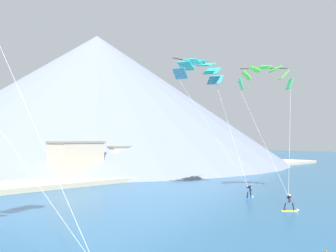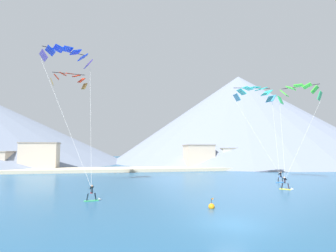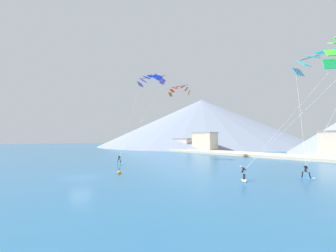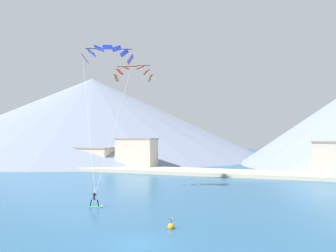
# 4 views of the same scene
# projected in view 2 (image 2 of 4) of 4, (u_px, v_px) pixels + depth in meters

# --- Properties ---
(ground_plane) EXTENTS (400.00, 400.00, 0.00)m
(ground_plane) POSITION_uv_depth(u_px,v_px,m) (229.00, 224.00, 18.39)
(ground_plane) COLOR #23567F
(kitesurfer_near_lead) EXTENTS (1.78, 0.84, 1.72)m
(kitesurfer_near_lead) POSITION_uv_depth(u_px,v_px,m) (94.00, 196.00, 26.70)
(kitesurfer_near_lead) COLOR #33B266
(kitesurfer_near_lead) RESTS_ON ground
(kitesurfer_near_trail) EXTENTS (1.77, 0.65, 1.79)m
(kitesurfer_near_trail) POSITION_uv_depth(u_px,v_px,m) (282.00, 179.00, 41.89)
(kitesurfer_near_trail) COLOR #337FDB
(kitesurfer_near_trail) RESTS_ON ground
(kitesurfer_mid_center) EXTENTS (1.47, 1.55, 1.76)m
(kitesurfer_mid_center) POSITION_uv_depth(u_px,v_px,m) (287.00, 185.00, 34.23)
(kitesurfer_mid_center) COLOR yellow
(kitesurfer_mid_center) RESTS_ON ground
(parafoil_kite_near_lead) EXTENTS (8.51, 12.77, 18.49)m
(parafoil_kite_near_lead) POSITION_uv_depth(u_px,v_px,m) (67.00, 55.00, 37.72)
(parafoil_kite_near_lead) COLOR #5E43AF
(parafoil_kite_near_trail) EXTENTS (8.17, 8.84, 16.07)m
(parafoil_kite_near_trail) POSITION_uv_depth(u_px,v_px,m) (254.00, 92.00, 50.72)
(parafoil_kite_near_trail) COLOR teal
(parafoil_kite_mid_center) EXTENTS (11.02, 10.25, 14.78)m
(parafoil_kite_mid_center) POSITION_uv_depth(u_px,v_px,m) (299.00, 91.00, 44.24)
(parafoil_kite_mid_center) COLOR #21BC60
(parafoil_kite_distant_high_outer) EXTENTS (6.20, 3.67, 2.74)m
(parafoil_kite_distant_high_outer) POSITION_uv_depth(u_px,v_px,m) (69.00, 78.00, 47.54)
(parafoil_kite_distant_high_outer) COLOR #AD7D30
(race_marker_buoy) EXTENTS (0.56, 0.56, 1.02)m
(race_marker_buoy) POSITION_uv_depth(u_px,v_px,m) (212.00, 207.00, 23.26)
(race_marker_buoy) COLOR orange
(race_marker_buoy) RESTS_ON ground
(shoreline_strip) EXTENTS (180.00, 10.00, 0.70)m
(shoreline_strip) POSITION_uv_depth(u_px,v_px,m) (150.00, 169.00, 66.08)
(shoreline_strip) COLOR beige
(shoreline_strip) RESTS_ON ground
(shore_building_harbour_front) EXTENTS (9.85, 4.96, 5.76)m
(shore_building_harbour_front) POSITION_uv_depth(u_px,v_px,m) (236.00, 158.00, 74.14)
(shore_building_harbour_front) COLOR beige
(shore_building_harbour_front) RESTS_ON ground
(shore_building_promenade_mid) EXTENTS (9.13, 4.65, 7.05)m
(shore_building_promenade_mid) POSITION_uv_depth(u_px,v_px,m) (39.00, 156.00, 65.66)
(shore_building_promenade_mid) COLOR beige
(shore_building_promenade_mid) RESTS_ON ground
(shore_building_quay_east) EXTENTS (8.00, 5.88, 6.60)m
(shore_building_quay_east) POSITION_uv_depth(u_px,v_px,m) (199.00, 157.00, 72.16)
(shore_building_quay_east) COLOR beige
(shore_building_quay_east) RESTS_ON ground
(shore_building_old_town) EXTENTS (6.69, 4.37, 5.18)m
(shore_building_old_town) POSITION_uv_depth(u_px,v_px,m) (259.00, 159.00, 75.84)
(shore_building_old_town) COLOR silver
(shore_building_old_town) RESTS_ON ground
(mountain_peak_central_summit) EXTENTS (113.18, 113.18, 38.93)m
(mountain_peak_central_summit) POSITION_uv_depth(u_px,v_px,m) (239.00, 118.00, 119.20)
(mountain_peak_central_summit) COLOR gray
(mountain_peak_central_summit) RESTS_ON ground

